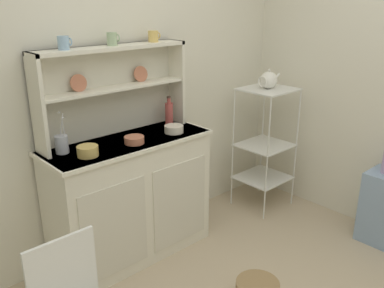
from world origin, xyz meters
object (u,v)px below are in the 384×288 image
(bakers_rack, at_px, (265,137))
(cup_sky_0, at_px, (64,43))
(hutch_shelf_unit, at_px, (111,83))
(jam_bottle, at_px, (169,113))
(utensil_jar, at_px, (62,144))
(bowl_mixing_large, at_px, (88,151))
(porcelain_teapot, at_px, (269,80))
(hutch_cabinet, at_px, (131,198))

(bakers_rack, relative_size, cup_sky_0, 13.22)
(hutch_shelf_unit, xyz_separation_m, jam_bottle, (0.43, -0.08, -0.27))
(jam_bottle, height_order, utensil_jar, utensil_jar)
(utensil_jar, bearing_deg, bowl_mixing_large, -59.44)
(hutch_shelf_unit, distance_m, utensil_jar, 0.53)
(bakers_rack, bearing_deg, porcelain_teapot, 180.00)
(hutch_cabinet, relative_size, jam_bottle, 5.28)
(cup_sky_0, distance_m, porcelain_teapot, 1.69)
(bakers_rack, relative_size, utensil_jar, 4.16)
(cup_sky_0, bearing_deg, hutch_cabinet, -20.57)
(utensil_jar, bearing_deg, hutch_shelf_unit, 11.30)
(hutch_cabinet, bearing_deg, utensil_jar, 169.63)
(bowl_mixing_large, bearing_deg, jam_bottle, 11.80)
(hutch_cabinet, bearing_deg, bakers_rack, -6.39)
(hutch_cabinet, distance_m, utensil_jar, 0.65)
(cup_sky_0, xyz_separation_m, jam_bottle, (0.75, -0.04, -0.56))
(bakers_rack, height_order, porcelain_teapot, porcelain_teapot)
(bowl_mixing_large, bearing_deg, cup_sky_0, 86.79)
(bakers_rack, xyz_separation_m, porcelain_teapot, (-0.00, 0.00, 0.49))
(bakers_rack, distance_m, cup_sky_0, 1.86)
(jam_bottle, bearing_deg, bowl_mixing_large, -168.20)
(bakers_rack, distance_m, jam_bottle, 0.96)
(cup_sky_0, xyz_separation_m, utensil_jar, (-0.10, -0.04, -0.59))
(cup_sky_0, distance_m, jam_bottle, 0.94)
(bakers_rack, xyz_separation_m, utensil_jar, (-1.72, 0.22, 0.29))
(porcelain_teapot, bearing_deg, cup_sky_0, 170.63)
(utensil_jar, height_order, porcelain_teapot, porcelain_teapot)
(bowl_mixing_large, bearing_deg, hutch_shelf_unit, 35.06)
(hutch_shelf_unit, bearing_deg, hutch_cabinet, -90.00)
(hutch_shelf_unit, distance_m, bowl_mixing_large, 0.53)
(hutch_cabinet, distance_m, jam_bottle, 0.68)
(hutch_cabinet, height_order, jam_bottle, jam_bottle)
(cup_sky_0, height_order, bowl_mixing_large, cup_sky_0)
(cup_sky_0, bearing_deg, hutch_shelf_unit, 7.14)
(cup_sky_0, relative_size, bowl_mixing_large, 0.63)
(hutch_shelf_unit, distance_m, bakers_rack, 1.46)
(bowl_mixing_large, relative_size, utensil_jar, 0.50)
(bowl_mixing_large, distance_m, porcelain_teapot, 1.65)
(bowl_mixing_large, distance_m, utensil_jar, 0.18)
(bowl_mixing_large, xyz_separation_m, jam_bottle, (0.76, 0.16, 0.06))
(hutch_shelf_unit, distance_m, jam_bottle, 0.51)
(utensil_jar, bearing_deg, porcelain_teapot, -7.38)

